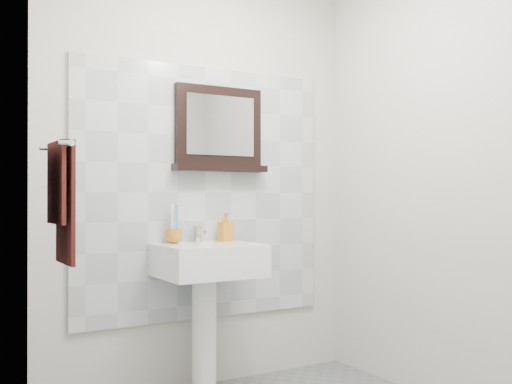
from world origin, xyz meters
TOP-DOWN VIEW (x-y plane):
  - back_wall at (0.00, 1.10)m, footprint 2.00×0.01m
  - left_wall at (-1.00, 0.00)m, footprint 0.01×2.20m
  - right_wall at (1.00, 0.00)m, footprint 0.01×2.20m
  - splashback at (0.00, 1.09)m, footprint 1.60×0.02m
  - pedestal_sink at (-0.08, 0.87)m, footprint 0.55×0.44m
  - toothbrush_cup at (-0.23, 1.01)m, footprint 0.10×0.10m
  - toothbrushes at (-0.22, 1.01)m, footprint 0.05×0.04m
  - soap_dispenser at (0.10, 1.00)m, footprint 0.08×0.08m
  - framed_mirror at (0.08, 1.06)m, footprint 0.60×0.11m
  - towel_bar at (-0.95, 0.61)m, footprint 0.07×0.40m
  - hand_towel at (-0.94, 0.61)m, footprint 0.06×0.30m

SIDE VIEW (x-z plane):
  - pedestal_sink at x=-0.08m, z-range 0.20..1.16m
  - toothbrush_cup at x=-0.23m, z-range 0.86..0.94m
  - soap_dispenser at x=0.10m, z-range 0.86..1.03m
  - toothbrushes at x=-0.22m, z-range 0.88..1.09m
  - hand_towel at x=-0.94m, z-range 0.87..1.42m
  - splashback at x=0.00m, z-range 0.40..1.90m
  - back_wall at x=0.00m, z-range 0.00..2.50m
  - left_wall at x=-1.00m, z-range 0.00..2.50m
  - right_wall at x=1.00m, z-range 0.00..2.50m
  - towel_bar at x=-0.95m, z-range 1.34..1.37m
  - framed_mirror at x=0.08m, z-range 1.26..1.77m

